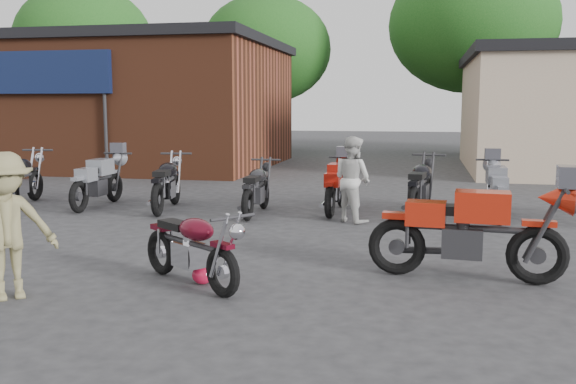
% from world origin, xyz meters
% --- Properties ---
extents(ground, '(90.00, 90.00, 0.00)m').
position_xyz_m(ground, '(0.00, 0.00, 0.00)').
color(ground, '#2D2D30').
extents(brick_building, '(12.00, 8.00, 4.00)m').
position_xyz_m(brick_building, '(-9.00, 14.00, 2.00)').
color(brick_building, brown).
rests_on(brick_building, ground).
extents(tree_0, '(6.56, 6.56, 8.20)m').
position_xyz_m(tree_0, '(-14.00, 22.00, 4.10)').
color(tree_0, '#124613').
rests_on(tree_0, ground).
extents(tree_1, '(5.92, 5.92, 7.40)m').
position_xyz_m(tree_1, '(-5.00, 22.00, 3.70)').
color(tree_1, '#124613').
rests_on(tree_1, ground).
extents(tree_2, '(7.04, 7.04, 8.80)m').
position_xyz_m(tree_2, '(4.00, 22.00, 4.40)').
color(tree_2, '#124613').
rests_on(tree_2, ground).
extents(vintage_motorcycle, '(1.77, 1.52, 1.03)m').
position_xyz_m(vintage_motorcycle, '(-0.51, 0.03, 0.51)').
color(vintage_motorcycle, '#580B1A').
rests_on(vintage_motorcycle, ground).
extents(sportbike, '(2.28, 0.92, 1.29)m').
position_xyz_m(sportbike, '(2.63, 0.94, 0.65)').
color(sportbike, red).
rests_on(sportbike, ground).
extents(helmet, '(0.24, 0.24, 0.22)m').
position_xyz_m(helmet, '(-0.41, 0.12, 0.11)').
color(helmet, '#B51332').
rests_on(helmet, ground).
extents(person_light, '(0.94, 0.92, 1.53)m').
position_xyz_m(person_light, '(0.85, 4.54, 0.77)').
color(person_light, silver).
rests_on(person_light, ground).
extents(person_tan, '(1.16, 1.12, 1.59)m').
position_xyz_m(person_tan, '(-2.26, -0.84, 0.79)').
color(person_tan, '#867E52').
rests_on(person_tan, ground).
extents(row_bike_0, '(1.02, 2.21, 1.23)m').
position_xyz_m(row_bike_0, '(-6.11, 4.95, 0.62)').
color(row_bike_0, black).
rests_on(row_bike_0, ground).
extents(row_bike_1, '(0.67, 2.02, 1.17)m').
position_xyz_m(row_bike_1, '(-4.42, 5.15, 0.59)').
color(row_bike_1, gray).
rests_on(row_bike_1, ground).
extents(row_bike_2, '(1.01, 2.15, 1.20)m').
position_xyz_m(row_bike_2, '(-2.89, 5.07, 0.60)').
color(row_bike_2, black).
rests_on(row_bike_2, ground).
extents(row_bike_3, '(0.69, 1.92, 1.10)m').
position_xyz_m(row_bike_3, '(-1.02, 4.94, 0.55)').
color(row_bike_3, black).
rests_on(row_bike_3, ground).
extents(row_bike_4, '(0.71, 1.98, 1.13)m').
position_xyz_m(row_bike_4, '(0.45, 5.48, 0.57)').
color(row_bike_4, '#AA190E').
rests_on(row_bike_4, ground).
extents(row_bike_5, '(1.00, 2.18, 1.22)m').
position_xyz_m(row_bike_5, '(2.05, 5.49, 0.61)').
color(row_bike_5, black).
rests_on(row_bike_5, ground).
extents(row_bike_6, '(0.65, 1.97, 1.14)m').
position_xyz_m(row_bike_6, '(3.41, 5.42, 0.57)').
color(row_bike_6, gray).
rests_on(row_bike_6, ground).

